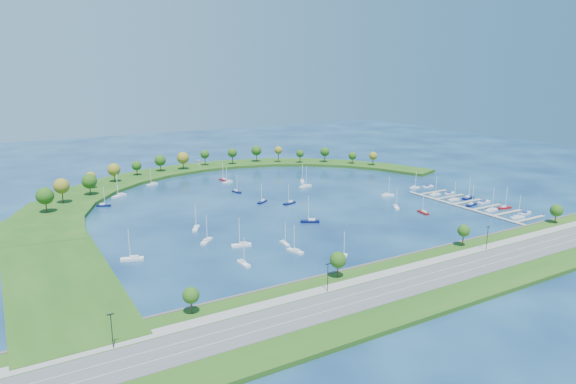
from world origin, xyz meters
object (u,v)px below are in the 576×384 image
moored_boat_21 (295,250)px  docked_boat_7 (468,197)px  moored_boat_11 (244,263)px  moored_boat_15 (119,195)px  moored_boat_3 (237,191)px  moored_boat_6 (196,228)px  moored_boat_14 (344,257)px  docked_boat_5 (484,202)px  docked_boat_8 (435,194)px  docked_boat_1 (525,213)px  moored_boat_2 (152,184)px  docked_boat_10 (415,187)px  docked_boat_11 (428,186)px  moored_boat_1 (310,221)px  docked_boat_6 (454,199)px  moored_boat_13 (224,179)px  moored_boat_7 (228,182)px  moored_boat_8 (132,258)px  moored_boat_17 (396,206)px  moored_boat_18 (104,205)px  docked_boat_4 (471,204)px  moored_boat_0 (262,201)px  moored_boat_16 (289,203)px  docked_boat_9 (450,193)px  harbor_tower (199,163)px  docked_boat_2 (491,210)px  moored_boat_9 (305,186)px  moored_boat_10 (302,181)px  moored_boat_4 (241,244)px  moored_boat_5 (423,212)px  moored_boat_12 (388,195)px  moored_boat_19 (285,243)px  docked_boat_0 (517,217)px

moored_boat_21 → docked_boat_7: (133.81, 24.62, 0.04)m
moored_boat_11 → moored_boat_15: moored_boat_15 is taller
moored_boat_3 → moored_boat_6: size_ratio=0.88×
moored_boat_14 → docked_boat_7: docked_boat_7 is taller
docked_boat_5 → docked_boat_8: bearing=108.5°
moored_boat_3 → docked_boat_1: bearing=30.1°
moored_boat_2 → moored_boat_21: (16.42, -155.07, 0.02)m
docked_boat_10 → docked_boat_11: size_ratio=1.31×
moored_boat_1 → docked_boat_6: (95.08, -6.30, -0.07)m
moored_boat_13 → docked_boat_8: moored_boat_13 is taller
moored_boat_7 → moored_boat_14: 152.67m
moored_boat_8 → docked_boat_11: (196.59, 33.05, -0.35)m
moored_boat_3 → docked_boat_5: 145.72m
moored_boat_11 → moored_boat_17: bearing=104.3°
moored_boat_18 → docked_boat_4: bearing=-4.1°
moored_boat_0 → moored_boat_7: size_ratio=1.02×
moored_boat_16 → docked_boat_9: size_ratio=1.57×
harbor_tower → moored_boat_1: (-2.56, -161.44, -3.20)m
moored_boat_21 → docked_boat_2: bearing=-105.6°
harbor_tower → docked_boat_7: size_ratio=0.32×
moored_boat_9 → docked_boat_8: (56.26, -57.70, -0.06)m
docked_boat_2 → docked_boat_7: size_ratio=0.97×
docked_boat_2 → docked_boat_11: (12.38, 58.51, -0.34)m
moored_boat_6 → docked_boat_4: size_ratio=1.04×
moored_boat_0 → moored_boat_13: 64.79m
moored_boat_10 → docked_boat_5: 115.74m
docked_boat_10 → docked_boat_7: bearing=-70.5°
docked_boat_1 → docked_boat_8: bearing=93.6°
moored_boat_7 → moored_boat_13: bearing=-108.0°
moored_boat_2 → docked_boat_4: 199.08m
moored_boat_10 → moored_boat_14: (-60.49, -128.35, -0.04)m
moored_boat_4 → docked_boat_11: bearing=-150.6°
moored_boat_1 → docked_boat_4: moored_boat_1 is taller
moored_boat_16 → docked_boat_5: (96.56, -54.39, -0.22)m
moored_boat_5 → moored_boat_15: 176.18m
docked_boat_9 → moored_boat_10: bearing=125.1°
docked_boat_1 → moored_boat_1: bearing=149.3°
docked_boat_4 → moored_boat_12: bearing=113.3°
moored_boat_0 → moored_boat_19: 71.61m
moored_boat_16 → docked_boat_0: size_ratio=1.01×
moored_boat_6 → moored_boat_9: size_ratio=0.91×
moored_boat_16 → docked_boat_9: bearing=147.4°
moored_boat_4 → docked_boat_11: 157.19m
moored_boat_8 → docked_boat_7: size_ratio=1.00×
moored_boat_4 → moored_boat_14: moored_boat_4 is taller
moored_boat_15 → moored_boat_19: moored_boat_15 is taller
moored_boat_3 → moored_boat_7: size_ratio=0.96×
moored_boat_5 → moored_boat_8: moored_boat_8 is taller
moored_boat_2 → moored_boat_16: size_ratio=0.94×
moored_boat_7 → docked_boat_10: 122.64m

